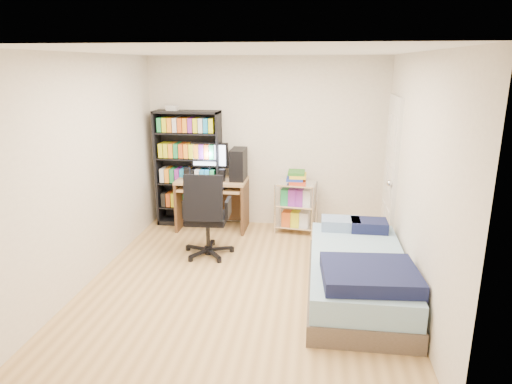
# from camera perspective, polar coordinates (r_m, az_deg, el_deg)

# --- Properties ---
(room) EXTENTS (3.58, 4.08, 2.58)m
(room) POSITION_cam_1_polar(r_m,az_deg,el_deg) (4.84, -1.43, 2.18)
(room) COLOR tan
(room) RESTS_ON ground
(media_shelf) EXTENTS (0.97, 0.32, 1.80)m
(media_shelf) POSITION_cam_1_polar(r_m,az_deg,el_deg) (6.91, -8.41, 3.08)
(media_shelf) COLOR black
(media_shelf) RESTS_ON room
(computer_desk) EXTENTS (1.01, 0.59, 1.28)m
(computer_desk) POSITION_cam_1_polar(r_m,az_deg,el_deg) (6.73, -4.57, 1.12)
(computer_desk) COLOR tan
(computer_desk) RESTS_ON room
(office_chair) EXTENTS (0.69, 0.69, 1.11)m
(office_chair) POSITION_cam_1_polar(r_m,az_deg,el_deg) (5.84, -6.13, -4.70)
(office_chair) COLOR black
(office_chair) RESTS_ON room
(wire_cart) EXTENTS (0.61, 0.48, 0.91)m
(wire_cart) POSITION_cam_1_polar(r_m,az_deg,el_deg) (6.59, 5.06, -0.07)
(wire_cart) COLOR white
(wire_cart) RESTS_ON room
(bed) EXTENTS (1.02, 2.03, 0.58)m
(bed) POSITION_cam_1_polar(r_m,az_deg,el_deg) (4.98, 12.64, -9.97)
(bed) COLOR brown
(bed) RESTS_ON room
(door) EXTENTS (0.12, 0.80, 2.00)m
(door) POSITION_cam_1_polar(r_m,az_deg,el_deg) (6.23, 16.49, 2.25)
(door) COLOR silver
(door) RESTS_ON room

